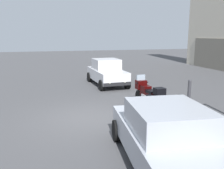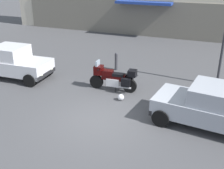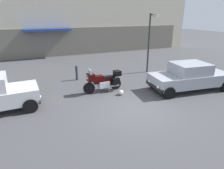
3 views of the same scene
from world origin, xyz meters
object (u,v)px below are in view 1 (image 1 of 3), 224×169
at_px(motorcycle, 149,95).
at_px(bollard_curbside, 189,89).
at_px(car_sedan_far, 168,139).
at_px(car_hatchback_near, 107,72).
at_px(helmet, 135,112).

height_order(motorcycle, bollard_curbside, motorcycle).
bearing_deg(car_sedan_far, car_hatchback_near, -0.50).
bearing_deg(car_hatchback_near, bollard_curbside, 31.22).
distance_m(car_hatchback_near, car_sedan_far, 10.04).
xyz_separation_m(car_hatchback_near, car_sedan_far, (9.96, -1.24, -0.03)).
bearing_deg(helmet, bollard_curbside, 114.30).
bearing_deg(motorcycle, car_hatchback_near, 0.56).
relative_size(car_hatchback_near, car_sedan_far, 0.84).
distance_m(motorcycle, car_sedan_far, 4.88).
relative_size(motorcycle, helmet, 8.09).
height_order(helmet, bollard_curbside, bollard_curbside).
distance_m(car_sedan_far, bollard_curbside, 6.94).
bearing_deg(motorcycle, bollard_curbside, -74.78).
height_order(car_sedan_far, bollard_curbside, car_sedan_far).
bearing_deg(motorcycle, car_sedan_far, 156.65).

